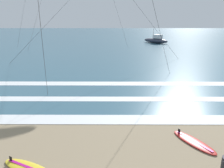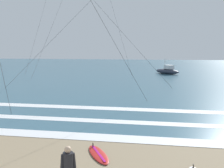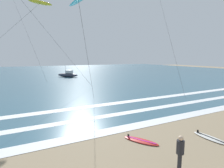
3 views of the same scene
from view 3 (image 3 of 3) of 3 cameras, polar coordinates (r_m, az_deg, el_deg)
The scene contains 10 objects.
ocean_surface at distance 55.24m, azimuth -23.15°, elevation 2.76°, with size 140.00×90.00×0.01m, color #386075.
wave_foam_shoreline at distance 12.26m, azimuth -2.91°, elevation -14.61°, with size 44.53×1.08×0.01m, color white.
wave_foam_mid_break at distance 14.62m, azimuth -9.62°, elevation -10.84°, with size 58.07×0.83×0.01m, color white.
wave_foam_outer_break at distance 17.78m, azimuth -11.79°, elevation -7.40°, with size 53.58×1.02×0.01m, color white.
surfer_background_far at distance 8.65m, azimuth 20.10°, elevation -18.55°, with size 0.49×0.33×1.60m.
surfboard_near_water at distance 12.84m, azimuth 27.78°, elevation -14.36°, with size 0.70×2.13×0.25m.
surfboard_left_pile at distance 11.25m, azimuth 8.85°, elevation -16.73°, with size 1.56×2.12×0.25m.
kite_yellow_low_near at distance 27.13m, azimuth -21.17°, elevation 22.03°, with size 13.36×2.75×11.75m.
kite_cyan_distant_low at distance 13.77m, azimuth -10.17°, elevation 23.59°, with size 4.35×8.83×8.71m.
offshore_boat at distance 45.25m, azimuth -13.32°, elevation 2.80°, with size 4.83×4.92×2.70m.
Camera 3 is at (-4.01, -1.78, 4.81)m, focal length 29.94 mm.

